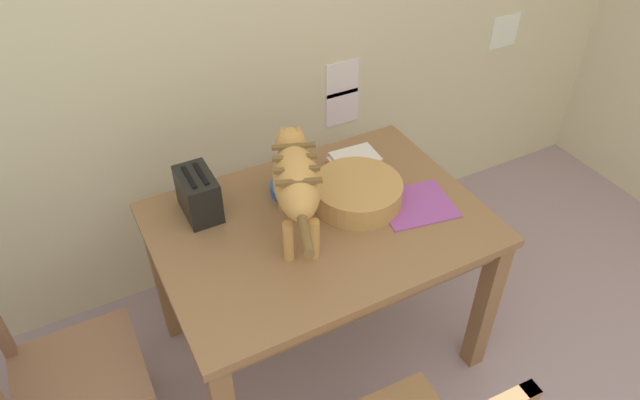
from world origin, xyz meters
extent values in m
cube|color=beige|center=(0.00, 2.05, 1.25)|extent=(4.94, 0.10, 2.50)
cube|color=white|center=(1.49, 2.00, 0.92)|extent=(0.17, 0.01, 0.17)
cube|color=white|center=(0.53, 2.00, 0.73)|extent=(0.18, 0.01, 0.18)
cube|color=white|center=(0.53, 2.00, 0.89)|extent=(0.17, 0.01, 0.17)
cube|color=olive|center=(0.06, 1.32, 0.72)|extent=(1.20, 0.86, 0.03)
cube|color=brown|center=(0.06, 1.32, 0.67)|extent=(1.12, 0.78, 0.07)
cube|color=olive|center=(0.61, 0.94, 0.35)|extent=(0.07, 0.07, 0.70)
cube|color=olive|center=(-0.49, 1.70, 0.35)|extent=(0.07, 0.07, 0.70)
cube|color=olive|center=(0.61, 1.70, 0.35)|extent=(0.07, 0.07, 0.70)
ellipsoid|color=#CA9248|center=(-0.04, 1.31, 0.97)|extent=(0.28, 0.41, 0.17)
cube|color=brown|center=(-0.07, 1.22, 1.04)|extent=(0.15, 0.07, 0.01)
cube|color=brown|center=(-0.05, 1.28, 1.04)|extent=(0.15, 0.07, 0.01)
cube|color=brown|center=(-0.03, 1.34, 1.04)|extent=(0.15, 0.07, 0.01)
cube|color=brown|center=(0.00, 1.41, 1.04)|extent=(0.15, 0.07, 0.01)
cylinder|color=#CA9248|center=(-0.03, 1.45, 0.82)|extent=(0.04, 0.04, 0.16)
cylinder|color=#CA9248|center=(0.05, 1.42, 0.82)|extent=(0.04, 0.04, 0.16)
cylinder|color=#CA9248|center=(-0.13, 1.20, 0.82)|extent=(0.04, 0.04, 0.16)
cylinder|color=#CA9248|center=(-0.04, 1.17, 0.82)|extent=(0.04, 0.04, 0.16)
sphere|color=#CA9248|center=(0.04, 1.52, 0.97)|extent=(0.11, 0.11, 0.11)
cone|color=#CA9248|center=(0.01, 1.53, 1.02)|extent=(0.04, 0.04, 0.05)
cone|color=#CA9248|center=(0.07, 1.51, 1.02)|extent=(0.04, 0.04, 0.05)
cylinder|color=brown|center=(-0.14, 1.04, 0.99)|extent=(0.11, 0.22, 0.08)
cylinder|color=blue|center=(0.04, 1.52, 0.76)|extent=(0.17, 0.17, 0.04)
cylinder|color=red|center=(0.04, 1.52, 0.81)|extent=(0.09, 0.09, 0.08)
torus|color=red|center=(0.10, 1.52, 0.82)|extent=(0.05, 0.01, 0.05)
cube|color=#9E4A9A|center=(0.42, 1.23, 0.74)|extent=(0.31, 0.28, 0.01)
cube|color=#995198|center=(0.33, 1.52, 0.75)|extent=(0.19, 0.15, 0.02)
cube|color=#DF3D35|center=(0.32, 1.53, 0.77)|extent=(0.18, 0.14, 0.02)
cube|color=silver|center=(0.32, 1.53, 0.78)|extent=(0.19, 0.14, 0.02)
cube|color=silver|center=(0.33, 1.53, 0.80)|extent=(0.19, 0.14, 0.02)
cylinder|color=tan|center=(0.23, 1.35, 0.78)|extent=(0.34, 0.34, 0.09)
cylinder|color=brown|center=(0.23, 1.35, 0.79)|extent=(0.28, 0.28, 0.08)
cube|color=black|center=(-0.32, 1.57, 0.82)|extent=(0.12, 0.20, 0.17)
cube|color=black|center=(-0.34, 1.57, 0.91)|extent=(0.02, 0.14, 0.01)
cube|color=black|center=(-0.29, 1.57, 0.91)|extent=(0.02, 0.14, 0.01)
cube|color=#8B5F42|center=(-0.88, 1.29, 0.45)|extent=(0.42, 0.42, 0.04)
cube|color=#8B5F42|center=(-0.69, 1.47, 0.21)|extent=(0.04, 0.04, 0.43)
cube|color=#8B5F42|center=(-1.07, 1.48, 0.21)|extent=(0.04, 0.04, 0.43)
camera|label=1|loc=(-0.69, -0.10, 2.16)|focal=32.67mm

